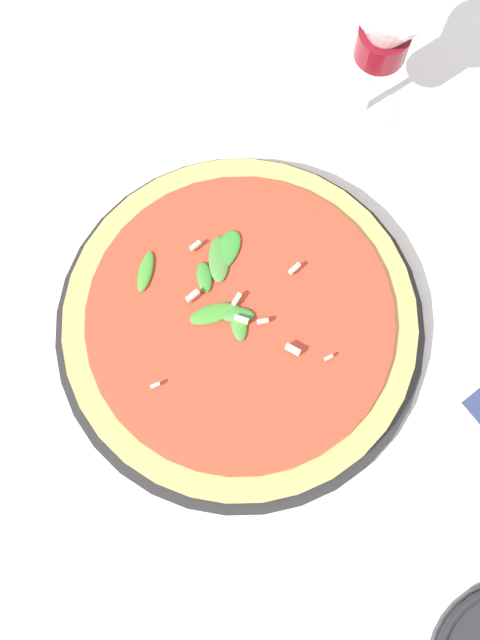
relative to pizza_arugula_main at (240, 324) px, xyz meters
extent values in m
plane|color=silver|center=(-0.01, -0.01, -0.02)|extent=(6.00, 6.00, 0.00)
cylinder|color=black|center=(0.00, 0.00, -0.01)|extent=(0.35, 0.35, 0.01)
cylinder|color=tan|center=(0.00, 0.00, 0.00)|extent=(0.33, 0.33, 0.02)
cylinder|color=#B73823|center=(0.00, 0.00, 0.02)|extent=(0.28, 0.28, 0.01)
ellipsoid|color=#3C7F29|center=(-0.04, 0.09, 0.02)|extent=(0.04, 0.03, 0.01)
ellipsoid|color=#39762A|center=(0.00, 0.00, 0.02)|extent=(0.03, 0.04, 0.01)
ellipsoid|color=#3E7430|center=(0.02, 0.06, 0.02)|extent=(0.04, 0.05, 0.01)
ellipsoid|color=#317E2D|center=(0.03, 0.06, 0.02)|extent=(0.05, 0.04, 0.01)
ellipsoid|color=#34762B|center=(0.00, 0.05, 0.02)|extent=(0.03, 0.03, 0.01)
ellipsoid|color=#3C7E2A|center=(-0.02, 0.02, 0.02)|extent=(0.05, 0.03, 0.01)
ellipsoid|color=#377530|center=(0.00, 0.00, 0.02)|extent=(0.03, 0.03, 0.01)
cube|color=beige|center=(0.07, 0.00, 0.03)|extent=(0.01, 0.00, 0.01)
cube|color=beige|center=(-0.10, 0.00, 0.03)|extent=(0.01, 0.01, 0.00)
cube|color=beige|center=(0.03, -0.08, 0.03)|extent=(0.01, 0.00, 0.00)
cube|color=beige|center=(-0.02, 0.04, 0.03)|extent=(0.01, 0.00, 0.01)
cube|color=beige|center=(0.01, 0.08, 0.03)|extent=(0.01, 0.00, 0.01)
cube|color=beige|center=(0.01, 0.01, 0.03)|extent=(0.01, 0.01, 0.01)
cube|color=beige|center=(0.02, -0.05, 0.03)|extent=(0.01, 0.01, 0.01)
cube|color=beige|center=(0.01, -0.02, 0.03)|extent=(0.01, 0.01, 0.01)
cube|color=beige|center=(0.00, 0.00, 0.03)|extent=(0.01, 0.01, 0.01)
cylinder|color=white|center=(0.25, 0.09, -0.02)|extent=(0.07, 0.07, 0.00)
cylinder|color=white|center=(0.25, 0.09, 0.03)|extent=(0.01, 0.01, 0.09)
cone|color=white|center=(0.25, 0.09, 0.12)|extent=(0.09, 0.09, 0.09)
cylinder|color=maroon|center=(0.25, 0.09, 0.09)|extent=(0.05, 0.05, 0.03)
camera|label=1|loc=(-0.12, -0.14, 0.67)|focal=42.00mm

